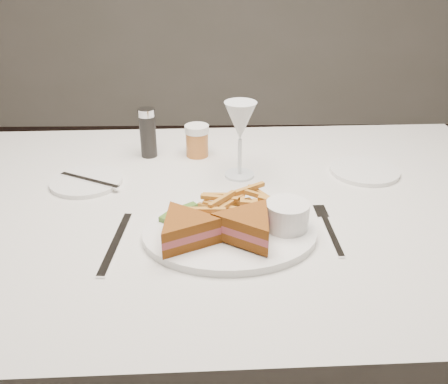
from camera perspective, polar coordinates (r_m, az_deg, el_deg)
The scene contains 3 objects.
table at distance 1.26m, azimuth -0.05°, elevation -16.32°, with size 1.35×0.90×0.75m, color silver.
chair_far at distance 2.00m, azimuth -1.61°, elevation -1.13°, with size 0.58×0.54×0.59m, color #45312A.
table_setting at distance 0.98m, azimuth 0.46°, elevation -0.46°, with size 0.80×0.58×0.18m.
Camera 1 is at (-0.13, -0.99, 1.25)m, focal length 40.00 mm.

